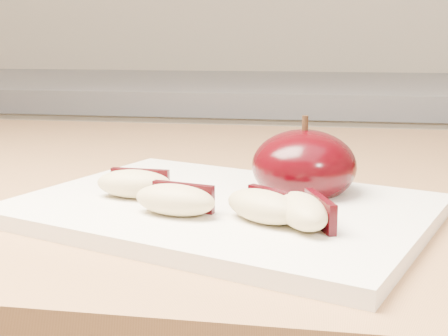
# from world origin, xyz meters

# --- Properties ---
(back_cabinet) EXTENTS (2.40, 0.62, 0.94)m
(back_cabinet) POSITION_xyz_m (0.00, 1.20, 0.47)
(back_cabinet) COLOR silver
(back_cabinet) RESTS_ON ground
(cutting_board) EXTENTS (0.34, 0.30, 0.01)m
(cutting_board) POSITION_xyz_m (-0.06, 0.35, 0.91)
(cutting_board) COLOR silver
(cutting_board) RESTS_ON island_counter
(apple_half) EXTENTS (0.10, 0.10, 0.07)m
(apple_half) POSITION_xyz_m (-0.00, 0.39, 0.93)
(apple_half) COLOR black
(apple_half) RESTS_ON cutting_board
(apple_wedge_a) EXTENTS (0.06, 0.03, 0.02)m
(apple_wedge_a) POSITION_xyz_m (-0.12, 0.35, 0.92)
(apple_wedge_a) COLOR tan
(apple_wedge_a) RESTS_ON cutting_board
(apple_wedge_b) EXTENTS (0.06, 0.04, 0.02)m
(apple_wedge_b) POSITION_xyz_m (-0.08, 0.31, 0.92)
(apple_wedge_b) COLOR tan
(apple_wedge_b) RESTS_ON cutting_board
(apple_wedge_c) EXTENTS (0.06, 0.06, 0.02)m
(apple_wedge_c) POSITION_xyz_m (-0.02, 0.31, 0.92)
(apple_wedge_c) COLOR tan
(apple_wedge_c) RESTS_ON cutting_board
(apple_wedge_d) EXTENTS (0.05, 0.06, 0.02)m
(apple_wedge_d) POSITION_xyz_m (0.00, 0.30, 0.92)
(apple_wedge_d) COLOR tan
(apple_wedge_d) RESTS_ON cutting_board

